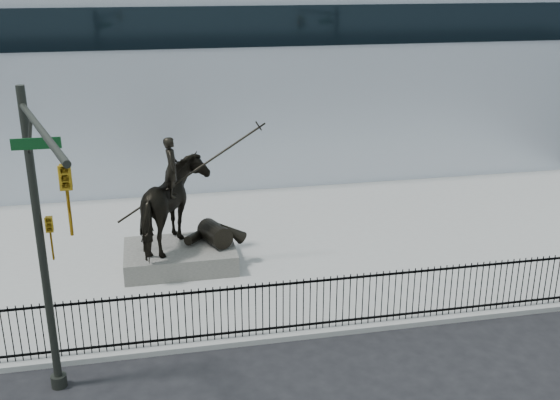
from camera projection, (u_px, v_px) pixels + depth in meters
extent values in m
plane|color=black|center=(350.00, 357.00, 16.37)|extent=(120.00, 120.00, 0.00)
cube|color=gray|center=(290.00, 245.00, 22.80)|extent=(30.00, 12.00, 0.15)
cube|color=silver|center=(235.00, 66.00, 33.33)|extent=(44.00, 14.00, 9.00)
cube|color=black|center=(337.00, 321.00, 17.42)|extent=(22.00, 0.05, 0.05)
cube|color=black|center=(338.00, 279.00, 17.01)|extent=(22.00, 0.05, 0.05)
cube|color=black|center=(337.00, 301.00, 17.22)|extent=(22.00, 0.03, 1.50)
cube|color=#4E4C47|center=(180.00, 256.00, 20.93)|extent=(3.49, 2.40, 0.65)
imported|color=black|center=(177.00, 206.00, 20.35)|extent=(2.36, 2.76, 2.78)
imported|color=black|center=(172.00, 167.00, 19.91)|extent=(0.45, 0.69, 1.88)
cylinder|color=black|center=(188.00, 175.00, 20.10)|extent=(4.47, 0.07, 2.83)
cylinder|color=black|center=(59.00, 381.00, 15.16)|extent=(0.36, 0.36, 0.30)
cylinder|color=black|center=(41.00, 248.00, 14.04)|extent=(0.18, 0.18, 7.00)
cylinder|color=black|center=(39.00, 128.00, 11.16)|extent=(1.47, 4.84, 0.12)
imported|color=#BE8C15|center=(68.00, 201.00, 9.53)|extent=(0.18, 0.22, 1.10)
imported|color=#BE8C15|center=(51.00, 239.00, 14.02)|extent=(0.16, 0.20, 1.00)
cube|color=#0C3F19|center=(36.00, 144.00, 12.14)|extent=(0.90, 0.03, 0.22)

